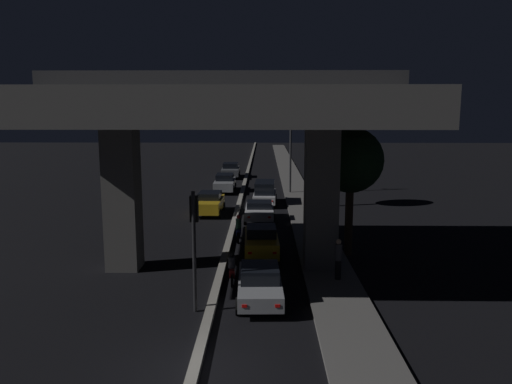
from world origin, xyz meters
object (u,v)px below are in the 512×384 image
(car_silver_lead, at_px, (260,283))
(car_taxi_yellow_second, at_px, (261,241))
(motorcycle_blue_filtering_mid, at_px, (239,230))
(pedestrian_on_sidewalk, at_px, (338,259))
(motorcycle_red_filtering_near, at_px, (232,269))
(car_white_third, at_px, (259,210))
(traffic_light_left_of_median, at_px, (194,230))
(street_lamp, at_px, (287,138))
(car_taxi_yellow_lead_oncoming, at_px, (210,203))
(car_white_fourth, at_px, (265,192))
(car_silver_second_oncoming, at_px, (225,183))
(car_grey_third_oncoming, at_px, (231,170))

(car_silver_lead, relative_size, car_taxi_yellow_second, 1.07)
(motorcycle_blue_filtering_mid, distance_m, pedestrian_on_sidewalk, 8.30)
(car_taxi_yellow_second, relative_size, motorcycle_blue_filtering_mid, 2.26)
(car_taxi_yellow_second, relative_size, motorcycle_red_filtering_near, 2.36)
(car_taxi_yellow_second, bearing_deg, car_white_third, -0.57)
(traffic_light_left_of_median, bearing_deg, motorcycle_red_filtering_near, 69.59)
(street_lamp, xyz_separation_m, car_silver_lead, (-2.20, -25.27, -4.26))
(street_lamp, relative_size, car_taxi_yellow_lead_oncoming, 1.98)
(street_lamp, relative_size, car_white_fourth, 1.94)
(car_white_fourth, bearing_deg, motorcycle_red_filtering_near, 177.32)
(street_lamp, xyz_separation_m, motorcycle_red_filtering_near, (-3.44, -23.22, -4.40))
(car_silver_lead, bearing_deg, street_lamp, -6.62)
(car_white_fourth, distance_m, car_taxi_yellow_lead_oncoming, 5.45)
(car_white_fourth, bearing_deg, traffic_light_left_of_median, 174.91)
(car_white_fourth, xyz_separation_m, car_silver_second_oncoming, (-3.65, 6.05, -0.12))
(car_white_third, distance_m, car_white_fourth, 5.99)
(car_taxi_yellow_second, relative_size, car_white_third, 1.04)
(motorcycle_red_filtering_near, bearing_deg, car_silver_second_oncoming, 1.14)
(traffic_light_left_of_median, relative_size, pedestrian_on_sidewalk, 2.54)
(car_silver_second_oncoming, relative_size, motorcycle_red_filtering_near, 2.70)
(car_white_third, xyz_separation_m, car_silver_second_oncoming, (-3.28, 12.02, 0.12))
(street_lamp, height_order, car_white_fourth, street_lamp)
(traffic_light_left_of_median, relative_size, street_lamp, 0.53)
(car_grey_third_oncoming, bearing_deg, car_silver_lead, 4.48)
(car_white_fourth, distance_m, car_silver_second_oncoming, 7.06)
(car_taxi_yellow_second, bearing_deg, car_silver_second_oncoming, 7.89)
(traffic_light_left_of_median, relative_size, car_taxi_yellow_second, 1.11)
(traffic_light_left_of_median, height_order, motorcycle_blue_filtering_mid, traffic_light_left_of_median)
(traffic_light_left_of_median, bearing_deg, car_silver_second_oncoming, 92.19)
(car_silver_lead, relative_size, pedestrian_on_sidewalk, 2.46)
(motorcycle_blue_filtering_mid, bearing_deg, car_taxi_yellow_second, -155.61)
(motorcycle_red_filtering_near, bearing_deg, car_silver_lead, -153.04)
(street_lamp, relative_size, pedestrian_on_sidewalk, 4.75)
(car_taxi_yellow_lead_oncoming, relative_size, pedestrian_on_sidewalk, 2.40)
(car_taxi_yellow_lead_oncoming, height_order, car_grey_third_oncoming, car_grey_third_oncoming)
(car_white_fourth, bearing_deg, motorcycle_blue_filtering_mid, 174.28)
(car_taxi_yellow_second, distance_m, car_grey_third_oncoming, 30.11)
(traffic_light_left_of_median, height_order, car_white_third, traffic_light_left_of_median)
(car_taxi_yellow_second, height_order, car_white_fourth, car_white_fourth)
(car_taxi_yellow_second, xyz_separation_m, car_taxi_yellow_lead_oncoming, (-3.77, 10.51, -0.00))
(motorcycle_red_filtering_near, bearing_deg, street_lamp, -12.45)
(motorcycle_blue_filtering_mid, bearing_deg, traffic_light_left_of_median, 174.41)
(car_silver_lead, relative_size, car_grey_third_oncoming, 0.98)
(traffic_light_left_of_median, xyz_separation_m, car_white_third, (2.24, 15.33, -2.39))
(street_lamp, distance_m, car_white_third, 12.02)
(car_taxi_yellow_second, xyz_separation_m, motorcycle_blue_filtering_mid, (-1.31, 2.98, -0.15))
(car_silver_lead, xyz_separation_m, car_white_fourth, (0.22, 20.26, 0.22))
(car_white_fourth, height_order, motorcycle_blue_filtering_mid, car_white_fourth)
(street_lamp, relative_size, car_silver_second_oncoming, 1.81)
(street_lamp, relative_size, motorcycle_red_filtering_near, 4.90)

